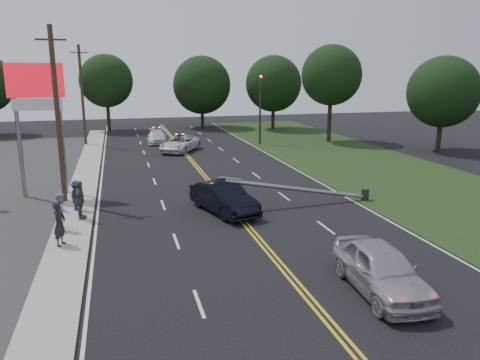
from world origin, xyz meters
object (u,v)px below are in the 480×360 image
object	(u,v)px
crashed_sedan	(224,198)
waiting_sedan	(381,269)
fallen_streetlight	(304,189)
bystander_a	(60,224)
pylon_sign	(37,98)
utility_pole_mid	(58,116)
bystander_b	(62,211)
traffic_signal	(260,103)
emergency_a	(180,144)
bystander_c	(76,195)
emergency_b	(157,137)
utility_pole_far	(82,95)
bystander_d	(80,200)

from	to	relation	value
crashed_sedan	waiting_sedan	bearing A→B (deg)	-90.26
fallen_streetlight	bystander_a	size ratio (longest dim) A/B	4.74
pylon_sign	utility_pole_mid	distance (m)	2.55
fallen_streetlight	bystander_b	world-z (taller)	bystander_b
traffic_signal	bystander_b	bearing A→B (deg)	-126.16
emergency_a	bystander_c	world-z (taller)	bystander_c
bystander_b	traffic_signal	bearing A→B (deg)	-40.92
bystander_b	emergency_b	bearing A→B (deg)	-18.91
traffic_signal	crashed_sedan	distance (m)	24.19
traffic_signal	bystander_a	world-z (taller)	traffic_signal
pylon_sign	utility_pole_mid	xyz separation A→B (m)	(1.30, -2.00, -0.91)
pylon_sign	utility_pole_far	world-z (taller)	utility_pole_far
utility_pole_mid	bystander_b	size ratio (longest dim) A/B	5.44
emergency_b	bystander_b	distance (m)	27.75
waiting_sedan	bystander_b	bearing A→B (deg)	144.32
pylon_sign	bystander_b	xyz separation A→B (m)	(1.72, -7.38, -4.96)
emergency_a	bystander_d	xyz separation A→B (m)	(-7.74, -19.51, 0.37)
emergency_a	bystander_c	xyz separation A→B (m)	(-8.05, -17.88, 0.21)
utility_pole_mid	bystander_b	xyz separation A→B (m)	(0.42, -5.38, -4.05)
fallen_streetlight	utility_pole_far	bearing A→B (deg)	117.24
traffic_signal	bystander_a	distance (m)	30.76
emergency_a	bystander_b	world-z (taller)	bystander_b
utility_pole_mid	utility_pole_far	size ratio (longest dim) A/B	1.00
crashed_sedan	bystander_c	xyz separation A→B (m)	(-7.75, 2.09, 0.12)
bystander_d	utility_pole_far	bearing A→B (deg)	13.64
pylon_sign	bystander_b	distance (m)	9.06
emergency_a	emergency_b	distance (m)	6.03
utility_pole_mid	waiting_sedan	bearing A→B (deg)	-51.28
fallen_streetlight	bystander_b	size ratio (longest dim) A/B	5.09
waiting_sedan	traffic_signal	bearing A→B (deg)	83.88
pylon_sign	bystander_a	distance (m)	10.82
waiting_sedan	bystander_b	distance (m)	14.77
utility_pole_mid	waiting_sedan	distance (m)	19.38
crashed_sedan	waiting_sedan	size ratio (longest dim) A/B	1.00
fallen_streetlight	waiting_sedan	xyz separation A→B (m)	(-1.56, -10.75, -0.07)
utility_pole_far	crashed_sedan	xyz separation A→B (m)	(8.59, -26.23, -4.26)
bystander_d	waiting_sedan	bearing A→B (deg)	-124.65
waiting_sedan	bystander_d	distance (m)	15.31
bystander_a	bystander_b	bearing A→B (deg)	22.72
traffic_signal	utility_pole_mid	xyz separation A→B (m)	(-17.50, -18.00, 0.88)
utility_pole_far	bystander_b	xyz separation A→B (m)	(0.42, -27.38, -4.05)
bystander_a	emergency_a	bearing A→B (deg)	-0.18
utility_pole_mid	bystander_a	xyz separation A→B (m)	(0.53, -7.47, -3.98)
emergency_a	crashed_sedan	bearing A→B (deg)	-60.16
waiting_sedan	utility_pole_mid	bearing A→B (deg)	132.43
bystander_a	bystander_d	world-z (taller)	bystander_d
bystander_b	bystander_d	world-z (taller)	bystander_d
traffic_signal	emergency_a	world-z (taller)	traffic_signal
utility_pole_mid	utility_pole_far	world-z (taller)	same
emergency_a	bystander_c	distance (m)	19.61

